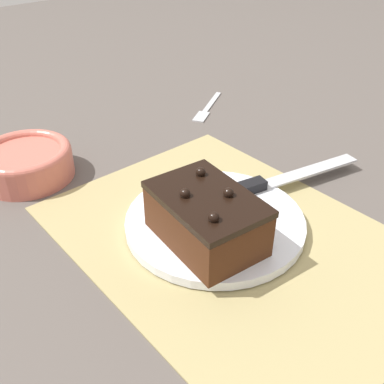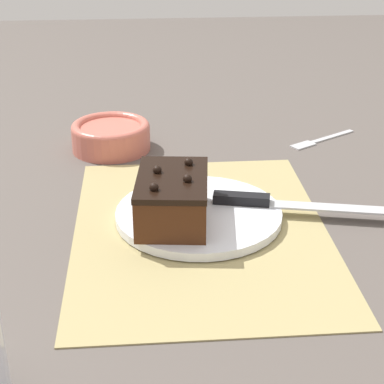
{
  "view_description": "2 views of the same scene",
  "coord_description": "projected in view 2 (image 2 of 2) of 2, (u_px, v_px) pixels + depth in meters",
  "views": [
    {
      "loc": [
        -0.3,
        0.32,
        0.37
      ],
      "look_at": [
        0.05,
        0.02,
        0.05
      ],
      "focal_mm": 42.0,
      "sensor_mm": 36.0,
      "label": 1
    },
    {
      "loc": [
        -0.75,
        0.07,
        0.43
      ],
      "look_at": [
        0.03,
        0.01,
        0.05
      ],
      "focal_mm": 60.0,
      "sensor_mm": 36.0,
      "label": 2
    }
  ],
  "objects": [
    {
      "name": "serving_knife",
      "position": [
        271.0,
        202.0,
        0.9
      ],
      "size": [
        0.07,
        0.25,
        0.01
      ],
      "rotation": [
        0.0,
        0.0,
        2.92
      ],
      "color": "black",
      "rests_on": "cake_plate"
    },
    {
      "name": "placemat_woven",
      "position": [
        201.0,
        230.0,
        0.87
      ],
      "size": [
        0.46,
        0.34,
        0.0
      ],
      "primitive_type": "cube",
      "color": "tan",
      "rests_on": "ground_plane"
    },
    {
      "name": "small_bowl",
      "position": [
        111.0,
        135.0,
        1.12
      ],
      "size": [
        0.14,
        0.14,
        0.05
      ],
      "color": "#C66656",
      "rests_on": "ground_plane"
    },
    {
      "name": "cake_plate",
      "position": [
        197.0,
        214.0,
        0.89
      ],
      "size": [
        0.23,
        0.23,
        0.01
      ],
      "color": "white",
      "rests_on": "placemat_woven"
    },
    {
      "name": "dessert_fork",
      "position": [
        318.0,
        140.0,
        1.16
      ],
      "size": [
        0.09,
        0.14,
        0.01
      ],
      "rotation": [
        0.0,
        0.0,
        0.54
      ],
      "color": "#B7BABF",
      "rests_on": "ground_plane"
    },
    {
      "name": "ground_plane",
      "position": [
        201.0,
        231.0,
        0.87
      ],
      "size": [
        3.0,
        3.0,
        0.0
      ],
      "primitive_type": "plane",
      "color": "#544C47"
    },
    {
      "name": "chocolate_cake",
      "position": [
        172.0,
        198.0,
        0.85
      ],
      "size": [
        0.15,
        0.11,
        0.07
      ],
      "rotation": [
        0.0,
        0.0,
        -0.11
      ],
      "color": "#472614",
      "rests_on": "cake_plate"
    }
  ]
}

